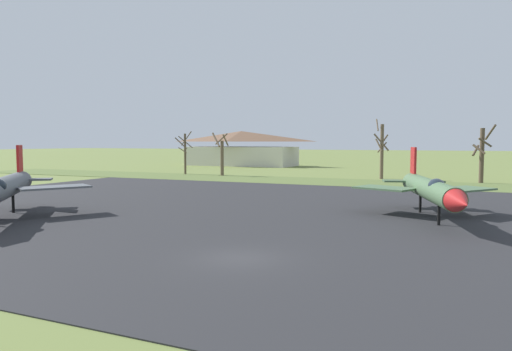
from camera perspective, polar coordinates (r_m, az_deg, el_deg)
ground_plane at (r=22.82m, az=-2.01°, el=-10.01°), size 600.00×600.00×0.00m
asphalt_apron at (r=35.81m, az=8.02°, el=-4.84°), size 81.45×47.14×0.05m
grass_verge_strip at (r=64.56m, az=15.30°, el=-0.97°), size 141.45×12.00×0.06m
jet_fighter_front_left at (r=35.76m, az=20.28°, el=-1.57°), size 10.25×15.63×5.10m
jet_fighter_front_right at (r=37.89m, az=-28.22°, el=-1.32°), size 12.43×13.78×5.28m
bare_tree_far_left at (r=81.21m, az=-8.56°, el=2.89°), size 3.00×2.91×7.36m
bare_tree_left_of_center at (r=77.20m, az=-4.17°, el=2.58°), size 2.58×3.17×7.05m
bare_tree_center at (r=72.99m, az=14.88°, el=3.07°), size 2.29×2.12×8.97m
bare_tree_right_of_center at (r=70.50m, az=25.54°, el=2.47°), size 2.92×2.92×7.86m
visitor_building at (r=110.55m, az=-1.78°, el=3.25°), size 26.43×11.14×8.02m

